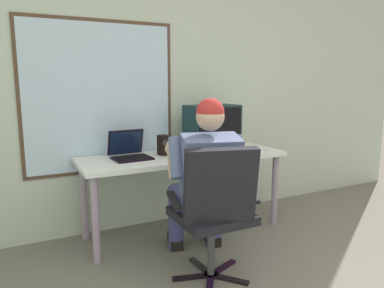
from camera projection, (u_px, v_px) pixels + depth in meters
The scene contains 9 objects.
wall_rear at pixel (178, 90), 3.48m from camera, with size 5.94×0.08×2.55m.
desk at pixel (184, 164), 3.21m from camera, with size 1.81×0.62×0.72m.
office_chair at pixel (216, 206), 2.36m from camera, with size 0.63×0.60×0.96m.
person_seated at pixel (205, 180), 2.59m from camera, with size 0.63×0.86×1.25m.
crt_monitor at pixel (212, 125), 3.34m from camera, with size 0.50×0.31×0.42m.
laptop at pixel (129, 151), 3.05m from camera, with size 0.33×0.32×0.23m.
wine_glass at pixel (173, 146), 3.04m from camera, with size 0.08×0.08×0.14m.
desk_speaker at pixel (163, 145), 3.16m from camera, with size 0.09×0.10×0.18m.
cd_case at pixel (250, 150), 3.39m from camera, with size 0.16×0.15×0.01m.
Camera 1 is at (-1.49, -0.75, 1.35)m, focal length 33.88 mm.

